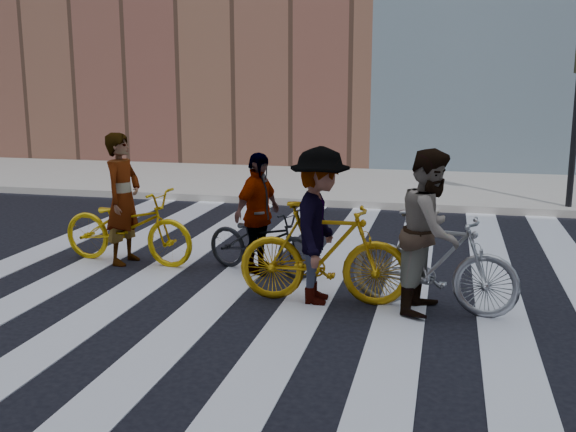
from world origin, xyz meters
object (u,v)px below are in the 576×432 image
(bike_yellow_left, at_px, (128,226))
(rider_rear, at_px, (258,213))
(rider_left, at_px, (123,199))
(rider_mid, at_px, (431,231))
(bike_dark_rear, at_px, (261,241))
(rider_right, at_px, (319,226))
(bike_silver_mid, at_px, (434,262))
(bike_yellow_right, at_px, (323,253))

(bike_yellow_left, bearing_deg, rider_rear, -85.29)
(rider_left, distance_m, rider_rear, 1.98)
(rider_mid, bearing_deg, bike_dark_rear, 77.87)
(rider_left, bearing_deg, bike_yellow_left, -84.10)
(bike_dark_rear, height_order, rider_mid, rider_mid)
(rider_left, xyz_separation_m, rider_right, (3.01, -1.06, -0.01))
(bike_yellow_left, xyz_separation_m, rider_mid, (4.22, -1.05, 0.39))
(bike_silver_mid, distance_m, rider_mid, 0.36)
(bike_yellow_right, height_order, rider_mid, rider_mid)
(bike_silver_mid, height_order, bike_dark_rear, bike_silver_mid)
(bike_dark_rear, distance_m, rider_right, 1.49)
(rider_mid, height_order, rider_right, rider_mid)
(rider_mid, relative_size, rider_right, 1.01)
(bike_yellow_left, bearing_deg, bike_yellow_right, -103.48)
(bike_yellow_left, distance_m, rider_mid, 4.36)
(bike_yellow_right, distance_m, rider_mid, 1.25)
(bike_yellow_left, distance_m, rider_right, 3.17)
(bike_yellow_right, bearing_deg, rider_mid, -91.90)
(bike_silver_mid, bearing_deg, rider_rear, 78.79)
(bike_dark_rear, bearing_deg, rider_rear, 108.18)
(rider_rear, bearing_deg, bike_yellow_left, 106.99)
(rider_left, xyz_separation_m, rider_mid, (4.27, -1.05, -0.01))
(bike_yellow_left, bearing_deg, bike_silver_mid, -97.95)
(bike_yellow_right, relative_size, rider_right, 1.09)
(bike_yellow_right, bearing_deg, bike_dark_rear, 43.16)
(rider_left, bearing_deg, bike_dark_rear, -85.23)
(bike_yellow_left, relative_size, rider_rear, 1.25)
(bike_silver_mid, xyz_separation_m, bike_yellow_right, (-1.26, -0.01, 0.03))
(bike_dark_rear, bearing_deg, rider_left, 107.05)
(bike_yellow_right, xyz_separation_m, rider_rear, (-1.08, 1.02, 0.22))
(bike_yellow_right, xyz_separation_m, rider_right, (-0.05, 0.00, 0.32))
(bike_silver_mid, bearing_deg, bike_dark_rear, 78.34)
(bike_dark_rear, bearing_deg, bike_yellow_right, -116.43)
(bike_silver_mid, relative_size, bike_yellow_right, 0.95)
(bike_silver_mid, height_order, rider_mid, rider_mid)
(bike_yellow_left, xyz_separation_m, bike_yellow_right, (3.01, -1.06, 0.06))
(bike_dark_rear, bearing_deg, rider_right, -117.86)
(bike_silver_mid, bearing_deg, rider_right, 102.49)
(bike_yellow_left, xyz_separation_m, bike_dark_rear, (1.98, -0.04, -0.09))
(bike_dark_rear, relative_size, rider_right, 0.93)
(bike_yellow_right, bearing_deg, bike_silver_mid, -91.91)
(rider_left, height_order, rider_mid, rider_left)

